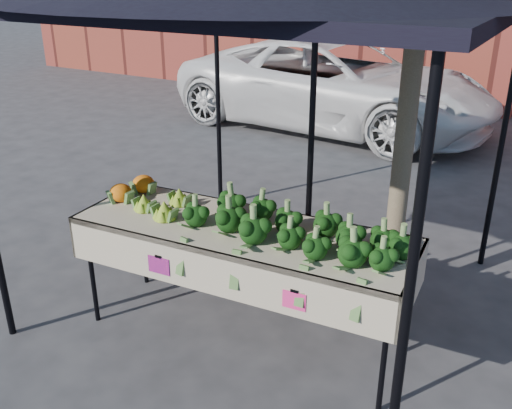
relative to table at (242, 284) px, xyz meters
name	(u,v)px	position (x,y,z in m)	size (l,w,h in m)	color
ground	(224,337)	(-0.11, -0.09, -0.45)	(90.00, 90.00, 0.00)	#2F2F32
table	(242,284)	(0.00, 0.00, 0.00)	(2.45, 0.95, 0.90)	#B8AF93
canopy	(273,139)	(-0.09, 0.61, 0.92)	(3.16, 3.16, 2.74)	black
broccoli_heap	(294,223)	(0.39, 0.03, 0.57)	(1.58, 0.55, 0.23)	black
romanesco_cluster	(163,198)	(-0.67, -0.01, 0.54)	(0.41, 0.45, 0.18)	#ABBD2A
cauliflower_pair	(132,187)	(-1.04, 0.07, 0.53)	(0.21, 0.41, 0.16)	orange
street_tree	(416,35)	(0.80, 1.03, 1.68)	(2.16, 2.16, 4.26)	#1E4C14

